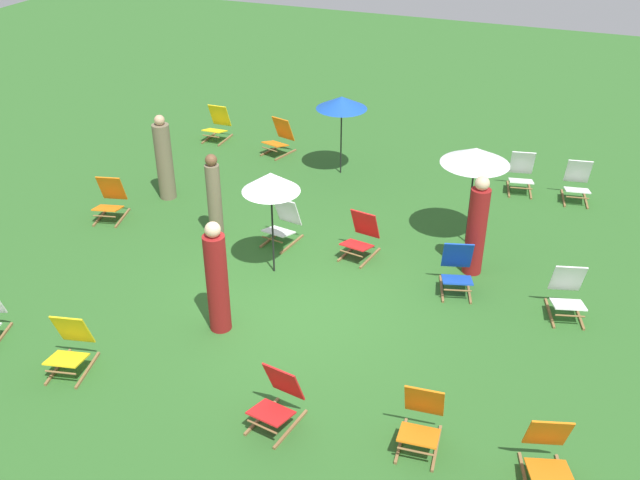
# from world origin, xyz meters

# --- Properties ---
(ground_plane) EXTENTS (40.00, 40.00, 0.00)m
(ground_plane) POSITION_xyz_m (0.00, 0.00, 0.00)
(ground_plane) COLOR #2D6026
(deckchair_0) EXTENTS (0.59, 0.83, 0.83)m
(deckchair_0) POSITION_xyz_m (-0.93, 1.73, 0.37)
(deckchair_0) COLOR olive
(deckchair_0) RESTS_ON ground
(deckchair_1) EXTENTS (0.68, 0.87, 0.83)m
(deckchair_1) POSITION_xyz_m (4.14, -2.17, 0.37)
(deckchair_1) COLOR olive
(deckchair_1) RESTS_ON ground
(deckchair_2) EXTENTS (0.59, 0.83, 0.83)m
(deckchair_2) POSITION_xyz_m (0.54, 1.79, 0.37)
(deckchair_2) COLOR olive
(deckchair_2) RESTS_ON ground
(deckchair_3) EXTENTS (0.49, 0.77, 0.83)m
(deckchair_3) POSITION_xyz_m (-4.43, 5.66, 0.37)
(deckchair_3) COLOR olive
(deckchair_3) RESTS_ON ground
(deckchair_4) EXTENTS (0.60, 0.83, 0.83)m
(deckchair_4) POSITION_xyz_m (3.91, 5.48, 0.37)
(deckchair_4) COLOR olive
(deckchair_4) RESTS_ON ground
(deckchair_5) EXTENTS (0.66, 0.86, 0.83)m
(deckchair_5) POSITION_xyz_m (-2.69, 5.44, 0.37)
(deckchair_5) COLOR olive
(deckchair_5) RESTS_ON ground
(deckchair_6) EXTENTS (0.66, 0.86, 0.83)m
(deckchair_6) POSITION_xyz_m (4.07, 1.29, 0.37)
(deckchair_6) COLOR olive
(deckchair_6) RESTS_ON ground
(deckchair_7) EXTENTS (0.63, 0.85, 0.83)m
(deckchair_7) POSITION_xyz_m (-2.23, -2.59, 0.37)
(deckchair_7) COLOR olive
(deckchair_7) RESTS_ON ground
(deckchair_8) EXTENTS (0.59, 0.83, 0.83)m
(deckchair_8) POSITION_xyz_m (0.89, -2.49, 0.37)
(deckchair_8) COLOR olive
(deckchair_8) RESTS_ON ground
(deckchair_9) EXTENTS (0.65, 0.85, 0.83)m
(deckchair_9) POSITION_xyz_m (-4.41, 1.35, 0.37)
(deckchair_9) COLOR olive
(deckchair_9) RESTS_ON ground
(deckchair_10) EXTENTS (0.62, 0.84, 0.83)m
(deckchair_10) POSITION_xyz_m (2.80, 5.50, 0.37)
(deckchair_10) COLOR olive
(deckchair_10) RESTS_ON ground
(deckchair_11) EXTENTS (0.55, 0.80, 0.83)m
(deckchair_11) POSITION_xyz_m (2.66, -2.18, 0.37)
(deckchair_11) COLOR olive
(deckchair_11) RESTS_ON ground
(deckchair_13) EXTENTS (0.67, 0.86, 0.83)m
(deckchair_13) POSITION_xyz_m (2.34, 1.34, 0.37)
(deckchair_13) COLOR olive
(deckchair_13) RESTS_ON ground
(umbrella_0) EXTENTS (0.95, 0.95, 1.85)m
(umbrella_0) POSITION_xyz_m (-0.66, 0.73, 1.68)
(umbrella_0) COLOR black
(umbrella_0) RESTS_ON ground
(umbrella_1) EXTENTS (1.20, 1.20, 1.85)m
(umbrella_1) POSITION_xyz_m (2.19, 2.93, 1.70)
(umbrella_1) COLOR black
(umbrella_1) RESTS_ON ground
(umbrella_2) EXTENTS (1.08, 1.08, 1.74)m
(umbrella_2) POSITION_xyz_m (-0.98, 4.92, 1.60)
(umbrella_2) COLOR black
(umbrella_2) RESTS_ON ground
(person_0) EXTENTS (0.48, 0.48, 1.77)m
(person_0) POSITION_xyz_m (-3.86, 2.49, 0.83)
(person_0) COLOR #72664C
(person_0) RESTS_ON ground
(person_1) EXTENTS (0.43, 0.43, 1.82)m
(person_1) POSITION_xyz_m (-0.74, -1.02, 0.86)
(person_1) COLOR maroon
(person_1) RESTS_ON ground
(person_2) EXTENTS (0.40, 0.40, 1.79)m
(person_2) POSITION_xyz_m (2.49, 1.96, 0.85)
(person_2) COLOR maroon
(person_2) RESTS_ON ground
(person_3) EXTENTS (0.35, 0.35, 1.66)m
(person_3) POSITION_xyz_m (-2.13, 1.40, 0.80)
(person_3) COLOR #72664C
(person_3) RESTS_ON ground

